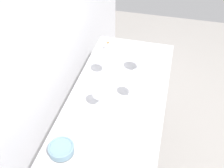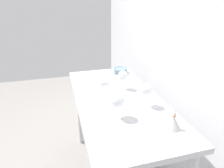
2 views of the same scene
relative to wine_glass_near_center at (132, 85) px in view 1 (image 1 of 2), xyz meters
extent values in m
plane|color=gray|center=(0.02, 0.10, -1.03)|extent=(6.00, 6.00, 0.00)
cube|color=silver|center=(0.02, 0.59, 0.27)|extent=(3.80, 0.04, 2.60)
cube|color=#B5B5BA|center=(0.02, 0.10, -0.15)|extent=(1.40, 0.64, 0.04)
cube|color=#B5B5BA|center=(0.02, -0.23, -0.15)|extent=(1.40, 0.01, 0.05)
cylinder|color=#B5B5BA|center=(0.66, -0.16, -0.60)|extent=(0.05, 0.05, 0.86)
cylinder|color=#B5B5BA|center=(0.66, 0.36, -0.60)|extent=(0.05, 0.05, 0.86)
cylinder|color=white|center=(0.00, 0.00, -0.12)|extent=(0.06, 0.06, 0.00)
cylinder|color=white|center=(0.00, 0.00, -0.07)|extent=(0.01, 0.01, 0.09)
sphere|color=white|center=(0.00, 0.00, 0.01)|extent=(0.08, 0.08, 0.08)
cylinder|color=maroon|center=(0.00, 0.00, -0.01)|extent=(0.06, 0.06, 0.03)
cylinder|color=white|center=(-0.13, 0.19, -0.12)|extent=(0.07, 0.07, 0.00)
cylinder|color=white|center=(-0.13, 0.19, -0.08)|extent=(0.01, 0.01, 0.08)
sphere|color=white|center=(-0.13, 0.19, 0.00)|extent=(0.09, 0.09, 0.09)
cylinder|color=maroon|center=(-0.13, 0.19, -0.02)|extent=(0.06, 0.06, 0.02)
cylinder|color=white|center=(0.21, 0.26, -0.12)|extent=(0.06, 0.06, 0.00)
cylinder|color=white|center=(0.21, 0.26, -0.08)|extent=(0.01, 0.01, 0.09)
sphere|color=white|center=(0.21, 0.26, 0.01)|extent=(0.09, 0.09, 0.09)
cylinder|color=maroon|center=(0.21, 0.26, -0.01)|extent=(0.06, 0.06, 0.02)
cylinder|color=white|center=(0.30, 0.01, -0.12)|extent=(0.07, 0.07, 0.00)
cylinder|color=white|center=(0.30, 0.01, -0.08)|extent=(0.01, 0.01, 0.08)
sphere|color=white|center=(0.30, 0.01, 0.00)|extent=(0.10, 0.10, 0.10)
cylinder|color=maroon|center=(0.30, 0.01, -0.02)|extent=(0.07, 0.07, 0.02)
cube|color=white|center=(-0.28, 0.21, -0.12)|extent=(0.25, 0.27, 0.00)
cylinder|color=#4C4C4C|center=(-0.52, 0.30, -0.12)|extent=(0.14, 0.14, 0.01)
cylinder|color=slate|center=(-0.52, 0.30, -0.10)|extent=(0.14, 0.14, 0.04)
torus|color=slate|center=(-0.52, 0.30, -0.08)|extent=(0.15, 0.15, 0.01)
cone|color=#BEBEBE|center=(0.51, 0.30, -0.08)|extent=(0.10, 0.10, 0.08)
cylinder|color=#C17F4C|center=(0.51, 0.30, -0.04)|extent=(0.02, 0.02, 0.01)
cone|color=#BEBEBE|center=(0.51, 0.30, -0.01)|extent=(0.02, 0.02, 0.04)
camera|label=1|loc=(-1.28, -0.18, 1.15)|focal=42.77mm
camera|label=2|loc=(1.36, -0.33, 0.59)|focal=31.47mm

